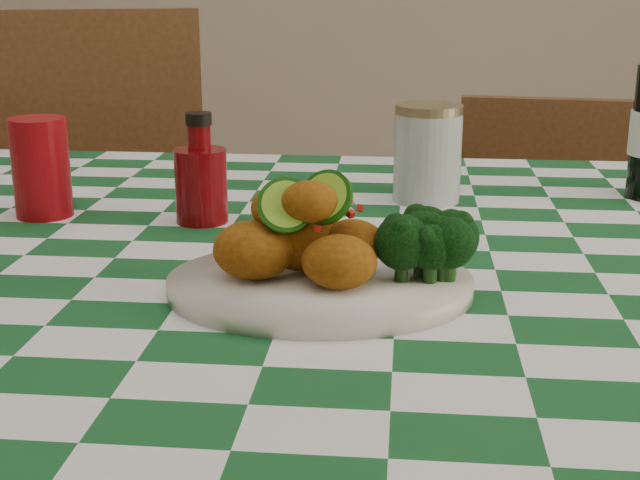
# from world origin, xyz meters

# --- Properties ---
(plate) EXTENTS (0.31, 0.26, 0.02)m
(plate) POSITION_xyz_m (0.03, -0.16, 0.80)
(plate) COLOR silver
(plate) RESTS_ON dining_table
(fried_chicken_pile) EXTENTS (0.15, 0.11, 0.09)m
(fried_chicken_pile) POSITION_xyz_m (0.02, -0.16, 0.85)
(fried_chicken_pile) COLOR #97580E
(fried_chicken_pile) RESTS_ON plate
(broccoli_side) EXTENTS (0.09, 0.09, 0.06)m
(broccoli_side) POSITION_xyz_m (0.13, -0.14, 0.84)
(broccoli_side) COLOR black
(broccoli_side) RESTS_ON plate
(red_tumbler) EXTENTS (0.09, 0.09, 0.13)m
(red_tumbler) POSITION_xyz_m (-0.35, 0.10, 0.85)
(red_tumbler) COLOR maroon
(red_tumbler) RESTS_ON dining_table
(ketchup_bottle) EXTENTS (0.08, 0.08, 0.14)m
(ketchup_bottle) POSITION_xyz_m (-0.14, 0.09, 0.85)
(ketchup_bottle) COLOR #630409
(ketchup_bottle) RESTS_ON dining_table
(mason_jar) EXTENTS (0.11, 0.11, 0.13)m
(mason_jar) POSITION_xyz_m (0.14, 0.22, 0.85)
(mason_jar) COLOR #B2BCBA
(mason_jar) RESTS_ON dining_table
(wooden_chair_left) EXTENTS (0.60, 0.61, 1.01)m
(wooden_chair_left) POSITION_xyz_m (-0.49, 0.69, 0.51)
(wooden_chair_left) COLOR #472814
(wooden_chair_left) RESTS_ON ground
(wooden_chair_right) EXTENTS (0.42, 0.44, 0.84)m
(wooden_chair_right) POSITION_xyz_m (0.39, 0.71, 0.42)
(wooden_chair_right) COLOR #472814
(wooden_chair_right) RESTS_ON ground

